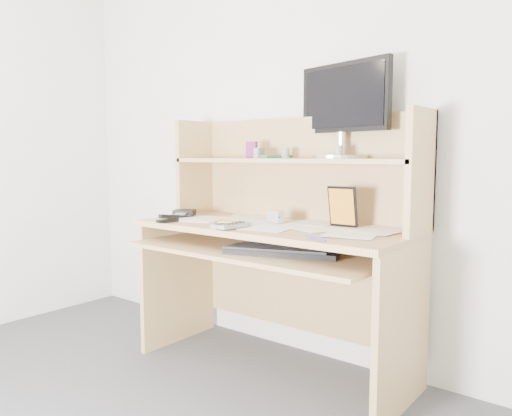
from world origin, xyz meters
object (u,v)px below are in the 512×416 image
Objects in this scene: keyboard at (283,251)px; tv_remote at (235,226)px; monitor at (343,108)px; desk at (282,234)px; game_case at (343,207)px.

tv_remote is (-0.25, -0.05, 0.10)m from keyboard.
tv_remote is 0.80m from monitor.
monitor reaches higher than tv_remote.
desk is 0.31m from tv_remote.
tv_remote is at bearing 171.43° from keyboard.
tv_remote is at bearing -102.43° from desk.
monitor is (-0.08, 0.13, 0.48)m from game_case.
keyboard is 0.27m from tv_remote.
tv_remote reaches higher than keyboard.
keyboard is 0.37m from game_case.
monitor is (0.25, 0.17, 0.64)m from desk.
desk is 7.14× the size of game_case.
monitor reaches higher than desk.
game_case is (0.33, 0.04, 0.16)m from desk.
keyboard is at bearing -86.60° from monitor.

